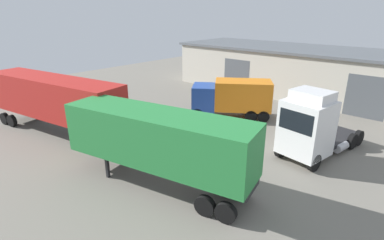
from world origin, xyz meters
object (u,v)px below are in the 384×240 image
container_trailer_green (158,140)px  oil_drum (168,119)px  container_trailer_black (54,98)px  box_truck_blue (232,97)px  tractor_unit_white (311,127)px

container_trailer_green → oil_drum: bearing=-59.1°
container_trailer_black → oil_drum: bearing=42.8°
container_trailer_green → oil_drum: (-6.02, 6.39, -2.09)m
box_truck_blue → oil_drum: (-2.71, -4.93, -1.34)m
container_trailer_green → container_trailer_black: container_trailer_black is taller
box_truck_blue → oil_drum: bearing=26.4°
tractor_unit_white → box_truck_blue: tractor_unit_white is taller
container_trailer_green → box_truck_blue: (-3.31, 11.32, -0.75)m
tractor_unit_white → oil_drum: (-10.60, -1.64, -1.61)m
container_trailer_green → oil_drum: size_ratio=11.80×
container_trailer_green → tractor_unit_white: bearing=-132.1°
tractor_unit_white → container_trailer_black: tractor_unit_white is taller
oil_drum → container_trailer_green: bearing=-46.7°
box_truck_blue → container_trailer_black: bearing=21.7°
box_truck_blue → oil_drum: box_truck_blue is taller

